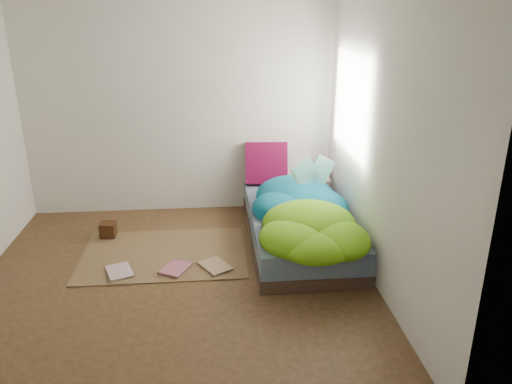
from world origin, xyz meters
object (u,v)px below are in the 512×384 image
open_book (314,162)px  floor_book_a (108,274)px  pillow_magenta (266,163)px  wooden_box (108,230)px  bed (299,227)px  floor_book_b (166,266)px

open_book → floor_book_a: size_ratio=1.43×
pillow_magenta → open_book: size_ratio=1.16×
pillow_magenta → wooden_box: pillow_magenta is taller
bed → open_book: bearing=47.7°
floor_book_a → floor_book_b: 0.52m
bed → pillow_magenta: pillow_magenta is taller
bed → floor_book_a: bed is taller
pillow_magenta → open_book: 0.86m
pillow_magenta → wooden_box: (-1.75, -0.62, -0.49)m
floor_book_b → wooden_box: bearing=159.3°
wooden_box → floor_book_b: (0.65, -0.74, -0.06)m
bed → open_book: (0.17, 0.19, 0.64)m
pillow_magenta → floor_book_b: size_ratio=1.67×
open_book → wooden_box: bearing=158.5°
wooden_box → floor_book_a: bearing=-80.4°
wooden_box → floor_book_a: size_ratio=0.53×
pillow_magenta → open_book: bearing=-56.7°
floor_book_a → floor_book_b: size_ratio=1.00×
floor_book_b → bed: bearing=46.6°
open_book → floor_book_a: (-2.01, -0.74, -0.78)m
floor_book_a → open_book: bearing=-0.7°
wooden_box → floor_book_b: wooden_box is taller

